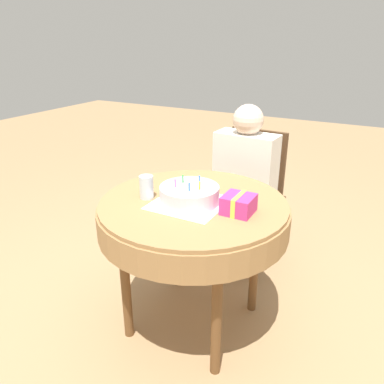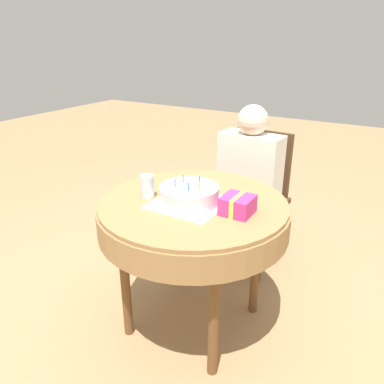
# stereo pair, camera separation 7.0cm
# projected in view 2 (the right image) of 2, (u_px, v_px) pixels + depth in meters

# --- Properties ---
(ground_plane) EXTENTS (12.00, 12.00, 0.00)m
(ground_plane) POSITION_uv_depth(u_px,v_px,m) (193.00, 321.00, 2.17)
(ground_plane) COLOR #A37F56
(dining_table) EXTENTS (0.97, 0.97, 0.76)m
(dining_table) POSITION_uv_depth(u_px,v_px,m) (193.00, 218.00, 1.92)
(dining_table) COLOR #9E7547
(dining_table) RESTS_ON ground_plane
(chair) EXTENTS (0.49, 0.49, 0.92)m
(chair) POSITION_uv_depth(u_px,v_px,m) (253.00, 192.00, 2.66)
(chair) COLOR #4C331E
(chair) RESTS_ON ground_plane
(person) EXTENTS (0.43, 0.30, 1.13)m
(person) POSITION_uv_depth(u_px,v_px,m) (248.00, 172.00, 2.51)
(person) COLOR beige
(person) RESTS_ON ground_plane
(napkin) EXTENTS (0.34, 0.34, 0.00)m
(napkin) POSITION_uv_depth(u_px,v_px,m) (189.00, 203.00, 1.86)
(napkin) COLOR white
(napkin) RESTS_ON dining_table
(birthday_cake) EXTENTS (0.29, 0.29, 0.13)m
(birthday_cake) POSITION_uv_depth(u_px,v_px,m) (189.00, 195.00, 1.84)
(birthday_cake) COLOR silver
(birthday_cake) RESTS_ON dining_table
(drinking_glass) EXTENTS (0.07, 0.07, 0.12)m
(drinking_glass) POSITION_uv_depth(u_px,v_px,m) (147.00, 186.00, 1.90)
(drinking_glass) COLOR silver
(drinking_glass) RESTS_ON dining_table
(gift_box) EXTENTS (0.14, 0.15, 0.09)m
(gift_box) POSITION_uv_depth(u_px,v_px,m) (238.00, 205.00, 1.73)
(gift_box) COLOR #D13384
(gift_box) RESTS_ON dining_table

